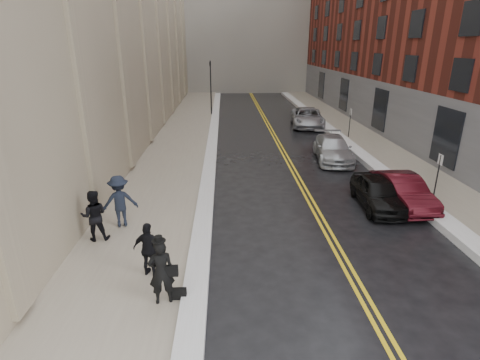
{
  "coord_description": "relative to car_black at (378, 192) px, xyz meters",
  "views": [
    {
      "loc": [
        -1.31,
        -6.96,
        6.64
      ],
      "look_at": [
        -0.74,
        6.89,
        1.6
      ],
      "focal_mm": 28.0,
      "sensor_mm": 36.0,
      "label": 1
    }
  ],
  "objects": [
    {
      "name": "ground",
      "position": [
        -5.2,
        -7.66,
        -0.67
      ],
      "size": [
        160.0,
        160.0,
        0.0
      ],
      "primitive_type": "plane",
      "color": "black",
      "rests_on": "ground"
    },
    {
      "name": "sidewalk_left",
      "position": [
        -9.7,
        8.34,
        -0.59
      ],
      "size": [
        4.0,
        64.0,
        0.15
      ],
      "primitive_type": "cube",
      "color": "gray",
      "rests_on": "ground"
    },
    {
      "name": "sidewalk_right",
      "position": [
        3.8,
        8.34,
        -0.59
      ],
      "size": [
        3.0,
        64.0,
        0.15
      ],
      "primitive_type": "cube",
      "color": "gray",
      "rests_on": "ground"
    },
    {
      "name": "lane_stripe_a",
      "position": [
        -2.82,
        8.34,
        -0.66
      ],
      "size": [
        0.12,
        64.0,
        0.01
      ],
      "primitive_type": "cube",
      "color": "gold",
      "rests_on": "ground"
    },
    {
      "name": "lane_stripe_b",
      "position": [
        -2.58,
        8.34,
        -0.66
      ],
      "size": [
        0.12,
        64.0,
        0.01
      ],
      "primitive_type": "cube",
      "color": "gold",
      "rests_on": "ground"
    },
    {
      "name": "snow_ridge_left",
      "position": [
        -7.4,
        8.34,
        -0.54
      ],
      "size": [
        0.7,
        60.8,
        0.26
      ],
      "primitive_type": "cube",
      "color": "white",
      "rests_on": "ground"
    },
    {
      "name": "snow_ridge_right",
      "position": [
        1.95,
        8.34,
        -0.52
      ],
      "size": [
        0.85,
        60.8,
        0.3
      ],
      "primitive_type": "cube",
      "color": "white",
      "rests_on": "ground"
    },
    {
      "name": "building_right",
      "position": [
        12.3,
        15.34,
        8.33
      ],
      "size": [
        14.0,
        50.0,
        18.0
      ],
      "primitive_type": "cube",
      "color": "maroon",
      "rests_on": "ground"
    },
    {
      "name": "traffic_signal",
      "position": [
        -7.8,
        22.34,
        2.42
      ],
      "size": [
        0.18,
        0.15,
        5.2
      ],
      "color": "black",
      "rests_on": "ground"
    },
    {
      "name": "parking_sign_near",
      "position": [
        2.7,
        0.34,
        0.69
      ],
      "size": [
        0.06,
        0.35,
        2.23
      ],
      "color": "black",
      "rests_on": "ground"
    },
    {
      "name": "parking_sign_far",
      "position": [
        2.7,
        12.34,
        0.69
      ],
      "size": [
        0.06,
        0.35,
        2.23
      ],
      "color": "black",
      "rests_on": "ground"
    },
    {
      "name": "car_black",
      "position": [
        0.0,
        0.0,
        0.0
      ],
      "size": [
        1.77,
        3.99,
        1.33
      ],
      "primitive_type": "imported",
      "rotation": [
        0.0,
        0.0,
        -0.05
      ],
      "color": "black",
      "rests_on": "ground"
    },
    {
      "name": "car_maroon",
      "position": [
        1.16,
        0.12,
        0.01
      ],
      "size": [
        1.56,
        4.13,
        1.34
      ],
      "primitive_type": "imported",
      "rotation": [
        0.0,
        0.0,
        0.03
      ],
      "color": "#3F0B13",
      "rests_on": "ground"
    },
    {
      "name": "car_silver_near",
      "position": [
        0.0,
        7.0,
        0.04
      ],
      "size": [
        2.5,
        5.07,
        1.42
      ],
      "primitive_type": "imported",
      "rotation": [
        0.0,
        0.0,
        -0.11
      ],
      "color": "#A8ABB0",
      "rests_on": "ground"
    },
    {
      "name": "car_silver_far",
      "position": [
        0.55,
        16.93,
        0.11
      ],
      "size": [
        3.21,
        5.85,
        1.55
      ],
      "primitive_type": "imported",
      "rotation": [
        0.0,
        0.0,
        -0.12
      ],
      "color": "#A8AAB1",
      "rests_on": "ground"
    },
    {
      "name": "pedestrian_main",
      "position": [
        -8.22,
        -6.23,
        0.4
      ],
      "size": [
        0.75,
        0.58,
        1.84
      ],
      "primitive_type": "imported",
      "rotation": [
        0.0,
        0.0,
        3.37
      ],
      "color": "black",
      "rests_on": "sidewalk_left"
    },
    {
      "name": "pedestrian_a",
      "position": [
        -11.08,
        -2.69,
        0.4
      ],
      "size": [
        0.99,
        0.83,
        1.83
      ],
      "primitive_type": "imported",
      "rotation": [
        0.0,
        0.0,
        3.31
      ],
      "color": "black",
      "rests_on": "sidewalk_left"
    },
    {
      "name": "pedestrian_b",
      "position": [
        -10.46,
        -1.65,
        0.48
      ],
      "size": [
        1.45,
        1.1,
        1.99
      ],
      "primitive_type": "imported",
      "rotation": [
        0.0,
        0.0,
        3.45
      ],
      "color": "black",
      "rests_on": "sidewalk_left"
    },
    {
      "name": "pedestrian_c",
      "position": [
        -8.78,
        -4.93,
        0.32
      ],
      "size": [
        1.05,
        0.64,
        1.68
      ],
      "primitive_type": "imported",
      "rotation": [
        0.0,
        0.0,
        2.9
      ],
      "color": "black",
      "rests_on": "sidewalk_left"
    }
  ]
}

